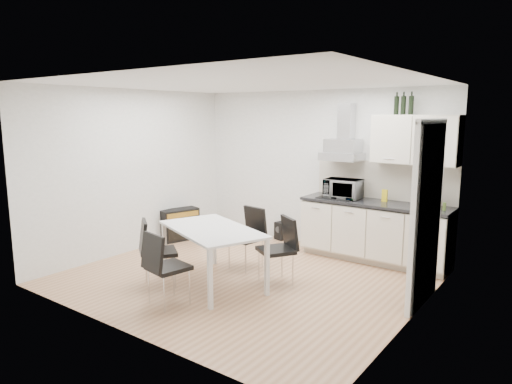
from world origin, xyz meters
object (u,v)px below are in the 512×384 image
kitchenette (378,208)px  chair_near_right (169,268)px  dining_table (212,234)px  chair_far_left (246,239)px  chair_far_right (276,251)px  guitar_amp (179,224)px  chair_near_left (160,253)px  floor_speaker (281,231)px

kitchenette → chair_near_right: 3.29m
dining_table → chair_far_left: bearing=113.3°
chair_far_right → guitar_amp: chair_far_right is taller
chair_far_left → chair_near_left: 1.29m
chair_near_right → kitchenette: bearing=76.7°
chair_near_left → floor_speaker: chair_near_left is taller
chair_far_left → floor_speaker: chair_far_left is taller
chair_far_right → floor_speaker: bearing=-26.2°
chair_far_right → chair_near_right: same height
floor_speaker → guitar_amp: bearing=-127.5°
chair_far_left → chair_near_right: bearing=100.0°
guitar_amp → chair_near_left: bearing=-33.9°
chair_far_left → chair_far_right: same height
dining_table → chair_near_left: bearing=-116.2°
dining_table → chair_far_right: 0.86m
kitchenette → floor_speaker: kitchenette is taller
dining_table → kitchenette: bearing=79.3°
chair_far_right → chair_far_left: bearing=12.9°
floor_speaker → chair_far_left: bearing=-59.3°
chair_far_left → chair_far_right: (0.68, -0.24, 0.00)m
chair_far_left → floor_speaker: size_ratio=2.80×
chair_far_left → chair_near_left: size_ratio=1.00×
chair_near_right → guitar_amp: 2.82m
chair_far_right → guitar_amp: size_ratio=1.21×
kitchenette → chair_far_left: 2.04m
dining_table → chair_far_left: (-0.02, 0.74, -0.24)m
chair_near_left → floor_speaker: (0.05, 2.80, -0.28)m
chair_near_left → floor_speaker: 2.81m
chair_near_left → chair_near_right: 0.64m
chair_far_left → guitar_amp: chair_far_left is taller
chair_far_left → chair_far_right: 0.72m
dining_table → guitar_amp: bearing=168.2°
chair_far_left → floor_speaker: 1.68m
kitchenette → chair_near_right: bearing=-114.5°
guitar_amp → chair_far_right: bearing=0.6°
dining_table → floor_speaker: 2.44m
kitchenette → dining_table: kitchenette is taller
dining_table → chair_far_right: chair_far_right is taller
chair_far_left → floor_speaker: bearing=-66.8°
chair_far_right → floor_speaker: (-1.11, 1.84, -0.28)m
chair_far_right → chair_near_left: (-1.17, -0.95, 0.00)m
kitchenette → chair_near_left: 3.26m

